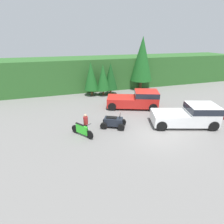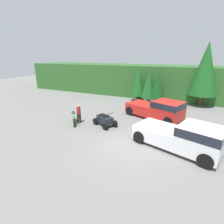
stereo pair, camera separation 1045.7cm
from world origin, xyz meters
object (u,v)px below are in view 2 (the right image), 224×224
object	(u,v)px
dirt_bike	(74,118)
pickup_truck_second	(184,136)
pickup_truck_red	(158,109)
quad_atv	(105,120)
rider_person	(79,113)

from	to	relation	value
dirt_bike	pickup_truck_second	bearing A→B (deg)	46.86
pickup_truck_red	quad_atv	bearing A→B (deg)	-116.13
dirt_bike	quad_atv	xyz separation A→B (m)	(2.72, 0.67, -0.02)
pickup_truck_red	dirt_bike	world-z (taller)	pickup_truck_red
pickup_truck_second	rider_person	world-z (taller)	pickup_truck_second
dirt_bike	rider_person	xyz separation A→B (m)	(0.36, 0.28, 0.43)
pickup_truck_second	rider_person	size ratio (longest dim) A/B	3.40
pickup_truck_red	dirt_bike	size ratio (longest dim) A/B	3.18
dirt_bike	quad_atv	size ratio (longest dim) A/B	0.77
rider_person	pickup_truck_red	bearing A→B (deg)	82.65
pickup_truck_second	quad_atv	world-z (taller)	pickup_truck_second
pickup_truck_second	dirt_bike	world-z (taller)	pickup_truck_second
pickup_truck_second	quad_atv	distance (m)	6.54
pickup_truck_red	pickup_truck_second	world-z (taller)	same
pickup_truck_red	quad_atv	distance (m)	5.22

